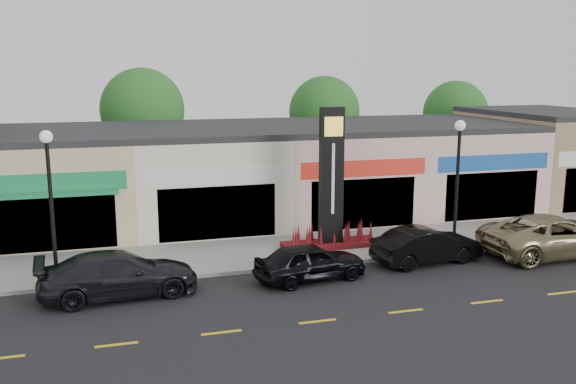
% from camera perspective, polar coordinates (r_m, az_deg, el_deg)
% --- Properties ---
extents(ground, '(120.00, 120.00, 0.00)m').
position_cam_1_polar(ground, '(21.93, 0.25, -9.04)').
color(ground, black).
rests_on(ground, ground).
extents(sidewalk, '(52.00, 4.30, 0.15)m').
position_cam_1_polar(sidewalk, '(25.89, -2.43, -5.66)').
color(sidewalk, gray).
rests_on(sidewalk, ground).
extents(curb, '(52.00, 0.20, 0.15)m').
position_cam_1_polar(curb, '(23.81, -1.16, -7.18)').
color(curb, gray).
rests_on(curb, ground).
extents(shop_beige, '(7.00, 10.85, 4.80)m').
position_cam_1_polar(shop_beige, '(31.78, -20.66, 1.09)').
color(shop_beige, tan).
rests_on(shop_beige, ground).
extents(shop_cream, '(7.00, 10.01, 4.80)m').
position_cam_1_polar(shop_cream, '(31.94, -8.06, 1.76)').
color(shop_cream, beige).
rests_on(shop_cream, ground).
extents(shop_pink_w, '(7.00, 10.01, 4.80)m').
position_cam_1_polar(shop_pink_w, '(33.59, 3.85, 2.31)').
color(shop_pink_w, beige).
rests_on(shop_pink_w, ground).
extents(shop_pink_e, '(7.00, 10.01, 4.80)m').
position_cam_1_polar(shop_pink_e, '(36.52, 14.27, 2.71)').
color(shop_pink_e, beige).
rests_on(shop_pink_e, ground).
extents(shop_tan, '(7.00, 10.01, 5.30)m').
position_cam_1_polar(shop_tan, '(40.44, 22.92, 3.32)').
color(shop_tan, '#83634C').
rests_on(shop_tan, ground).
extents(tree_rear_west, '(5.20, 5.20, 7.83)m').
position_cam_1_polar(tree_rear_west, '(39.37, -13.44, 7.48)').
color(tree_rear_west, '#382619').
rests_on(tree_rear_west, ground).
extents(tree_rear_mid, '(4.80, 4.80, 7.29)m').
position_cam_1_polar(tree_rear_mid, '(41.67, 3.43, 7.49)').
color(tree_rear_mid, '#382619').
rests_on(tree_rear_mid, ground).
extents(tree_rear_east, '(4.60, 4.60, 6.94)m').
position_cam_1_polar(tree_rear_east, '(45.96, 15.38, 7.14)').
color(tree_rear_east, '#382619').
rests_on(tree_rear_east, ground).
extents(lamp_west_near, '(0.44, 0.44, 5.47)m').
position_cam_1_polar(lamp_west_near, '(22.75, -21.35, 0.02)').
color(lamp_west_near, black).
rests_on(lamp_west_near, sidewalk).
extents(lamp_east_near, '(0.44, 0.44, 5.47)m').
position_cam_1_polar(lamp_east_near, '(26.46, 15.59, 1.86)').
color(lamp_east_near, black).
rests_on(lamp_east_near, sidewalk).
extents(pylon_sign, '(4.20, 1.30, 6.00)m').
position_cam_1_polar(pylon_sign, '(26.04, 4.04, -0.58)').
color(pylon_sign, '#5F1016').
rests_on(pylon_sign, sidewalk).
extents(car_dark_sedan, '(2.62, 5.50, 1.55)m').
position_cam_1_polar(car_dark_sedan, '(21.79, -15.57, -7.44)').
color(car_dark_sedan, black).
rests_on(car_dark_sedan, ground).
extents(car_black_sedan, '(2.30, 4.36, 1.41)m').
position_cam_1_polar(car_black_sedan, '(22.58, 2.09, -6.54)').
color(car_black_sedan, black).
rests_on(car_black_sedan, ground).
extents(car_black_conv, '(2.09, 4.61, 1.47)m').
position_cam_1_polar(car_black_conv, '(25.16, 12.85, -4.89)').
color(car_black_conv, black).
rests_on(car_black_conv, ground).
extents(car_gold_suv, '(2.93, 6.21, 1.72)m').
position_cam_1_polar(car_gold_suv, '(27.81, 23.60, -3.75)').
color(car_gold_suv, '#8B8058').
rests_on(car_gold_suv, ground).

